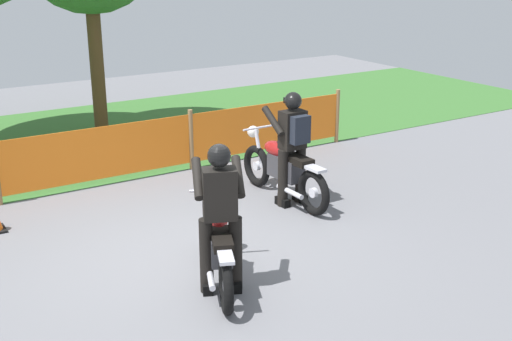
# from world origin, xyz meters

# --- Properties ---
(ground) EXTENTS (24.00, 24.00, 0.02)m
(ground) POSITION_xyz_m (0.00, 0.00, -0.01)
(ground) COLOR slate
(grass_verge) EXTENTS (24.00, 5.74, 0.01)m
(grass_verge) POSITION_xyz_m (0.00, 5.83, 0.01)
(grass_verge) COLOR #386B2D
(grass_verge) RESTS_ON ground
(barrier_fence) EXTENTS (9.64, 0.08, 1.05)m
(barrier_fence) POSITION_xyz_m (0.00, 2.96, 0.54)
(barrier_fence) COLOR olive
(barrier_fence) RESTS_ON ground
(motorcycle_lead) EXTENTS (0.63, 2.13, 1.01)m
(motorcycle_lead) POSITION_xyz_m (2.10, 0.92, 0.49)
(motorcycle_lead) COLOR black
(motorcycle_lead) RESTS_ON ground
(motorcycle_trailing) EXTENTS (0.93, 1.83, 0.92)m
(motorcycle_trailing) POSITION_xyz_m (0.02, -0.86, 0.45)
(motorcycle_trailing) COLOR black
(motorcycle_trailing) RESTS_ON ground
(rider_lead) EXTENTS (0.55, 0.68, 1.69)m
(rider_lead) POSITION_xyz_m (2.11, 0.69, 0.95)
(rider_lead) COLOR black
(rider_lead) RESTS_ON ground
(rider_trailing) EXTENTS (0.69, 0.70, 1.69)m
(rider_trailing) POSITION_xyz_m (-0.05, -1.03, 0.92)
(rider_trailing) COLOR black
(rider_trailing) RESTS_ON ground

